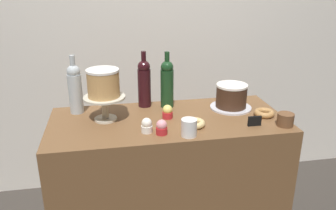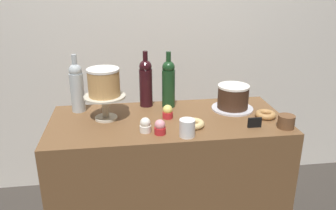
{
  "view_description": "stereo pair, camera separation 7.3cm",
  "coord_description": "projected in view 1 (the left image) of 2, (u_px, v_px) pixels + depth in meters",
  "views": [
    {
      "loc": [
        -0.3,
        -1.66,
        1.6
      ],
      "look_at": [
        0.0,
        0.0,
        0.96
      ],
      "focal_mm": 36.5,
      "sensor_mm": 36.0,
      "label": 1
    },
    {
      "loc": [
        -0.23,
        -1.67,
        1.6
      ],
      "look_at": [
        0.0,
        0.0,
        0.96
      ],
      "focal_mm": 36.5,
      "sensor_mm": 36.0,
      "label": 2
    }
  ],
  "objects": [
    {
      "name": "back_wall",
      "position": [
        147.0,
        20.0,
        2.47
      ],
      "size": [
        6.0,
        0.05,
        2.6
      ],
      "color": "silver",
      "rests_on": "ground_plane"
    },
    {
      "name": "donut_maple",
      "position": [
        264.0,
        113.0,
        1.87
      ],
      "size": [
        0.11,
        0.11,
        0.03
      ],
      "color": "#B27F47",
      "rests_on": "display_counter"
    },
    {
      "name": "wine_bottle_dark_red",
      "position": [
        144.0,
        82.0,
        1.97
      ],
      "size": [
        0.08,
        0.08,
        0.33
      ],
      "color": "black",
      "rests_on": "display_counter"
    },
    {
      "name": "wine_bottle_clear",
      "position": [
        75.0,
        88.0,
        1.87
      ],
      "size": [
        0.08,
        0.08,
        0.33
      ],
      "color": "#B2BCC1",
      "rests_on": "display_counter"
    },
    {
      "name": "white_layer_cake",
      "position": [
        103.0,
        83.0,
        1.75
      ],
      "size": [
        0.17,
        0.17,
        0.14
      ],
      "color": "tan",
      "rests_on": "cake_stand_pedestal"
    },
    {
      "name": "display_counter",
      "position": [
        168.0,
        189.0,
        1.99
      ],
      "size": [
        1.26,
        0.56,
        0.88
      ],
      "color": "brown",
      "rests_on": "ground_plane"
    },
    {
      "name": "cupcake_vanilla",
      "position": [
        147.0,
        126.0,
        1.66
      ],
      "size": [
        0.06,
        0.06,
        0.07
      ],
      "color": "white",
      "rests_on": "display_counter"
    },
    {
      "name": "cupcake_lemon",
      "position": [
        167.0,
        112.0,
        1.83
      ],
      "size": [
        0.06,
        0.06,
        0.07
      ],
      "color": "red",
      "rests_on": "display_counter"
    },
    {
      "name": "coffee_cup_ceramic",
      "position": [
        189.0,
        128.0,
        1.62
      ],
      "size": [
        0.08,
        0.08,
        0.08
      ],
      "color": "white",
      "rests_on": "display_counter"
    },
    {
      "name": "wine_bottle_green",
      "position": [
        167.0,
        83.0,
        1.96
      ],
      "size": [
        0.08,
        0.08,
        0.33
      ],
      "color": "#193D1E",
      "rests_on": "display_counter"
    },
    {
      "name": "cookie_stack",
      "position": [
        285.0,
        120.0,
        1.74
      ],
      "size": [
        0.08,
        0.08,
        0.07
      ],
      "color": "brown",
      "rests_on": "display_counter"
    },
    {
      "name": "price_sign_chalkboard",
      "position": [
        255.0,
        121.0,
        1.74
      ],
      "size": [
        0.07,
        0.01,
        0.05
      ],
      "color": "black",
      "rests_on": "display_counter"
    },
    {
      "name": "silver_serving_platter",
      "position": [
        231.0,
        107.0,
        1.98
      ],
      "size": [
        0.24,
        0.24,
        0.01
      ],
      "color": "silver",
      "rests_on": "display_counter"
    },
    {
      "name": "chocolate_round_cake",
      "position": [
        231.0,
        96.0,
        1.95
      ],
      "size": [
        0.18,
        0.18,
        0.13
      ],
      "color": "#3D2619",
      "rests_on": "silver_serving_platter"
    },
    {
      "name": "cupcake_strawberry",
      "position": [
        162.0,
        127.0,
        1.64
      ],
      "size": [
        0.06,
        0.06,
        0.07
      ],
      "color": "red",
      "rests_on": "display_counter"
    },
    {
      "name": "cake_stand_pedestal",
      "position": [
        105.0,
        104.0,
        1.79
      ],
      "size": [
        0.22,
        0.22,
        0.13
      ],
      "color": "beige",
      "rests_on": "display_counter"
    },
    {
      "name": "donut_glazed",
      "position": [
        194.0,
        123.0,
        1.74
      ],
      "size": [
        0.11,
        0.11,
        0.03
      ],
      "color": "#E0C17F",
      "rests_on": "display_counter"
    }
  ]
}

